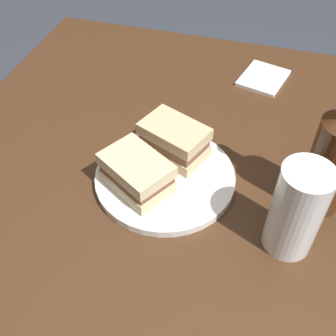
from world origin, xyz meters
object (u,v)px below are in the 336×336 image
at_px(pint_glass, 295,214).
at_px(napkin, 263,78).
at_px(plate, 165,176).
at_px(sandwich_half_left, 174,140).
at_px(cider_bottle, 334,156).
at_px(sandwich_half_right, 137,173).

distance_m(pint_glass, napkin, 0.44).
bearing_deg(napkin, plate, 160.43).
height_order(sandwich_half_left, cider_bottle, cider_bottle).
distance_m(pint_glass, cider_bottle, 0.11).
bearing_deg(plate, napkin, -19.57).
relative_size(sandwich_half_right, napkin, 1.23).
distance_m(sandwich_half_left, pint_glass, 0.25).
relative_size(sandwich_half_left, cider_bottle, 0.48).
distance_m(sandwich_half_right, pint_glass, 0.25).
height_order(sandwich_half_left, sandwich_half_right, sandwich_half_left).
bearing_deg(cider_bottle, sandwich_half_right, 101.34).
height_order(pint_glass, napkin, pint_glass).
distance_m(sandwich_half_right, cider_bottle, 0.30).
bearing_deg(sandwich_half_right, sandwich_half_left, -22.57).
relative_size(plate, sandwich_half_right, 1.78).
relative_size(pint_glass, cider_bottle, 0.56).
relative_size(pint_glass, napkin, 1.39).
xyz_separation_m(sandwich_half_right, pint_glass, (-0.03, -0.25, 0.03)).
relative_size(plate, napkin, 2.19).
relative_size(sandwich_half_right, pint_glass, 0.88).
bearing_deg(cider_bottle, sandwich_half_left, 82.64).
bearing_deg(sandwich_half_left, sandwich_half_right, 157.43).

